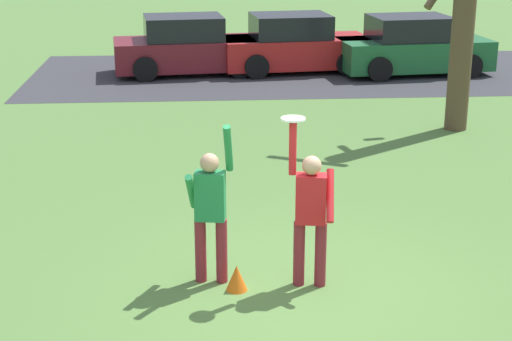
% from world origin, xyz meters
% --- Properties ---
extents(ground_plane, '(120.00, 120.00, 0.00)m').
position_xyz_m(ground_plane, '(0.00, 0.00, 0.00)').
color(ground_plane, '#567F3D').
extents(person_catcher, '(0.56, 0.49, 2.08)m').
position_xyz_m(person_catcher, '(0.15, 0.15, 0.98)').
color(person_catcher, maroon).
rests_on(person_catcher, ground_plane).
extents(person_defender, '(0.59, 0.49, 2.04)m').
position_xyz_m(person_defender, '(-1.04, 0.34, 0.98)').
color(person_defender, maroon).
rests_on(person_defender, ground_plane).
extents(frisbee_disc, '(0.29, 0.29, 0.02)m').
position_xyz_m(frisbee_disc, '(-0.07, 0.19, 2.09)').
color(frisbee_disc, white).
rests_on(frisbee_disc, person_catcher).
extents(parked_car_maroon, '(4.28, 2.39, 1.59)m').
position_xyz_m(parked_car_maroon, '(-1.46, 13.55, 0.73)').
color(parked_car_maroon, maroon).
rests_on(parked_car_maroon, ground_plane).
extents(parked_car_red, '(4.28, 2.39, 1.59)m').
position_xyz_m(parked_car_red, '(1.51, 13.68, 0.73)').
color(parked_car_red, red).
rests_on(parked_car_red, ground_plane).
extents(parked_car_green, '(4.28, 2.39, 1.59)m').
position_xyz_m(parked_car_green, '(4.72, 13.11, 0.73)').
color(parked_car_green, '#1E6633').
rests_on(parked_car_green, ground_plane).
extents(parking_strip, '(15.17, 6.40, 0.01)m').
position_xyz_m(parking_strip, '(1.83, 13.33, 0.00)').
color(parking_strip, '#38383D').
rests_on(parking_strip, ground_plane).
extents(field_cone_orange, '(0.26, 0.26, 0.32)m').
position_xyz_m(field_cone_orange, '(-0.74, 0.07, 0.16)').
color(field_cone_orange, orange).
rests_on(field_cone_orange, ground_plane).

